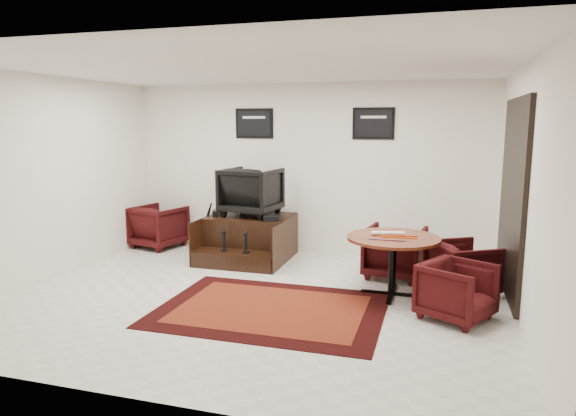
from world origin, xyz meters
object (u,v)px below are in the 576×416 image
(armchair_side, at_px, (158,224))
(table_chair_corner, at_px, (457,289))
(shine_chair, at_px, (251,189))
(table_chair_window, at_px, (463,265))
(shine_podium, at_px, (249,239))
(meeting_table, at_px, (393,244))
(table_chair_back, at_px, (395,249))

(armchair_side, bearing_deg, table_chair_corner, 171.10)
(shine_chair, height_order, table_chair_window, shine_chair)
(shine_podium, bearing_deg, shine_chair, 90.00)
(meeting_table, bearing_deg, armchair_side, 161.00)
(shine_chair, bearing_deg, meeting_table, 157.69)
(shine_chair, bearing_deg, table_chair_corner, 154.85)
(shine_chair, height_order, armchair_side, shine_chair)
(table_chair_window, bearing_deg, armchair_side, 46.84)
(meeting_table, distance_m, table_chair_corner, 1.04)
(shine_chair, bearing_deg, armchair_side, 2.70)
(meeting_table, height_order, table_chair_corner, meeting_table)
(meeting_table, relative_size, table_chair_corner, 1.63)
(table_chair_back, distance_m, table_chair_corner, 1.63)
(shine_podium, relative_size, shine_chair, 1.59)
(shine_podium, height_order, shine_chair, shine_chair)
(meeting_table, distance_m, table_chair_window, 0.96)
(shine_podium, height_order, meeting_table, meeting_table)
(table_chair_back, xyz_separation_m, table_chair_corner, (0.80, -1.43, -0.04))
(shine_podium, bearing_deg, table_chair_back, -9.14)
(armchair_side, xyz_separation_m, table_chair_corner, (4.93, -2.07, -0.05))
(table_chair_window, height_order, table_chair_corner, table_chair_window)
(shine_chair, relative_size, table_chair_back, 1.07)
(shine_podium, relative_size, armchair_side, 1.68)
(meeting_table, bearing_deg, shine_chair, 151.10)
(shine_chair, relative_size, armchair_side, 1.06)
(armchair_side, bearing_deg, meeting_table, 174.83)
(shine_chair, bearing_deg, table_chair_back, 174.15)
(shine_chair, xyz_separation_m, table_chair_corner, (3.14, -1.94, -0.75))
(table_chair_back, bearing_deg, meeting_table, 100.38)
(table_chair_corner, bearing_deg, armchair_side, 96.05)
(shine_podium, bearing_deg, table_chair_window, -14.72)
(meeting_table, bearing_deg, table_chair_back, 92.44)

